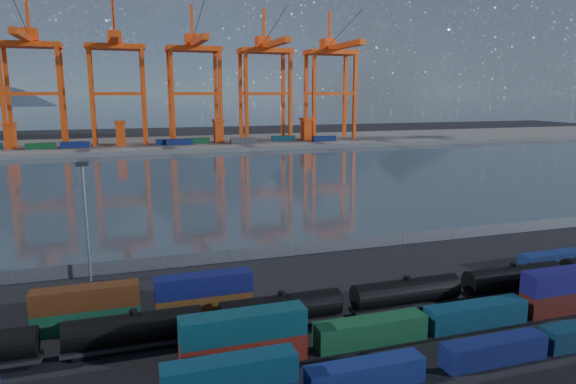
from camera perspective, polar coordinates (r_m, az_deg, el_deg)
name	(u,v)px	position (r m, az deg, el deg)	size (l,w,h in m)	color
ground	(373,332)	(58.51, 9.46, -15.09)	(700.00, 700.00, 0.00)	black
harbor_water	(211,180)	(155.55, -8.58, 1.37)	(700.00, 700.00, 0.00)	#313E46
far_quay	(175,144)	(258.78, -12.48, 5.24)	(700.00, 70.00, 2.00)	#514F4C
distant_mountains	(145,27)	(1660.22, -15.59, 17.29)	(2470.00, 1100.00, 520.00)	#1E2630
container_row_south	(409,359)	(49.99, 13.30, -17.64)	(138.50, 2.22, 4.74)	#3F4044
container_row_mid	(486,306)	(62.71, 21.13, -11.69)	(141.33, 2.46, 5.24)	#3E4243
container_row_north	(275,291)	(63.85, -1.49, -10.92)	(140.58, 2.29, 4.88)	navy
tanker_string	(346,301)	(60.23, 6.48, -11.98)	(122.44, 2.99, 4.29)	black
waterfront_fence	(292,250)	(82.20, 0.43, -6.42)	(160.12, 0.12, 2.20)	#595B5E
yard_light_mast	(86,216)	(74.38, -21.54, -2.44)	(1.60, 0.40, 16.60)	slate
gantry_cranes	(156,60)	(250.71, -14.46, 14.07)	(200.53, 49.01, 66.37)	#DF430F
quay_containers	(153,143)	(243.29, -14.75, 5.34)	(172.58, 10.99, 2.60)	navy
straddle_carriers	(171,132)	(248.06, -12.89, 6.57)	(140.00, 7.00, 11.10)	#DF430F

